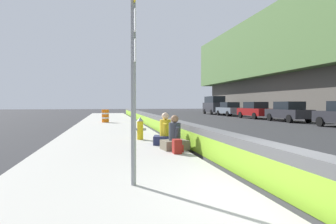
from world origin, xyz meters
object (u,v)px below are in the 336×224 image
object	(u,v)px
parked_car_midline	(255,110)
fire_hydrant	(140,128)
parked_car_fourth	(288,112)
route_sign_post	(134,64)
parked_car_farther	(214,105)
seated_person_foreground	(175,139)
backpack	(177,147)
parked_car_far	(229,109)
construction_barrel	(105,116)
seated_person_middle	(165,134)

from	to	relation	value
parked_car_midline	fire_hydrant	bearing A→B (deg)	140.44
parked_car_fourth	route_sign_post	bearing A→B (deg)	140.07
parked_car_fourth	parked_car_farther	bearing A→B (deg)	-0.01
seated_person_foreground	backpack	world-z (taller)	seated_person_foreground
parked_car_fourth	parked_car_farther	world-z (taller)	parked_car_farther
route_sign_post	backpack	bearing A→B (deg)	-26.36
backpack	parked_car_far	distance (m)	29.47
construction_barrel	parked_car_farther	size ratio (longest dim) A/B	0.18
parked_car_fourth	parked_car_midline	distance (m)	5.51
fire_hydrant	seated_person_middle	xyz separation A→B (m)	(-1.54, -0.70, -0.10)
route_sign_post	construction_barrel	size ratio (longest dim) A/B	3.79
backpack	fire_hydrant	bearing A→B (deg)	11.09
parked_car_far	parked_car_midline	bearing A→B (deg)	-179.94
fire_hydrant	seated_person_middle	world-z (taller)	seated_person_middle
backpack	construction_barrel	bearing A→B (deg)	8.08
seated_person_middle	parked_car_far	xyz separation A→B (m)	(24.57, -12.93, 0.38)
seated_person_middle	construction_barrel	bearing A→B (deg)	9.39
seated_person_middle	construction_barrel	xyz separation A→B (m)	(12.59, 2.08, 0.13)
parked_car_fourth	parked_car_midline	xyz separation A→B (m)	(5.51, 0.15, 0.00)
parked_car_farther	parked_car_fourth	bearing A→B (deg)	179.99
parked_car_midline	backpack	bearing A→B (deg)	146.98
construction_barrel	parked_car_far	bearing A→B (deg)	-51.42
backpack	seated_person_foreground	bearing A→B (deg)	-6.90
construction_barrel	parked_car_fourth	bearing A→B (deg)	-90.20
parked_car_far	parked_car_farther	distance (m)	5.75
seated_person_middle	parked_car_far	bearing A→B (deg)	-27.76
parked_car_midline	parked_car_farther	distance (m)	12.26
backpack	parked_car_far	bearing A→B (deg)	-26.09
seated_person_middle	backpack	xyz separation A→B (m)	(-1.89, 0.03, -0.15)
route_sign_post	seated_person_middle	bearing A→B (deg)	-17.18
seated_person_foreground	construction_barrel	xyz separation A→B (m)	(13.77, 2.14, 0.15)
backpack	construction_barrel	world-z (taller)	construction_barrel
parked_car_fourth	parked_car_far	size ratio (longest dim) A/B	0.99
seated_person_foreground	construction_barrel	world-z (taller)	seated_person_foreground
fire_hydrant	seated_person_foreground	bearing A→B (deg)	-164.37
construction_barrel	parked_car_far	size ratio (longest dim) A/B	0.21
route_sign_post	fire_hydrant	world-z (taller)	route_sign_post
route_sign_post	parked_car_far	world-z (taller)	route_sign_post
seated_person_foreground	parked_car_fourth	world-z (taller)	parked_car_fourth
fire_hydrant	parked_car_far	bearing A→B (deg)	-30.62
backpack	parked_car_farther	xyz separation A→B (m)	(32.19, -13.11, 1.02)
route_sign_post	parked_car_fourth	size ratio (longest dim) A/B	0.80
fire_hydrant	seated_person_middle	distance (m)	1.70
seated_person_middle	parked_car_midline	distance (m)	22.21
parked_car_midline	construction_barrel	bearing A→B (deg)	109.96
construction_barrel	parked_car_fourth	xyz separation A→B (m)	(-0.05, -15.17, 0.24)
parked_car_midline	parked_car_farther	xyz separation A→B (m)	(12.24, -0.15, 0.49)
fire_hydrant	backpack	distance (m)	3.51
route_sign_post	parked_car_farther	world-z (taller)	route_sign_post
seated_person_foreground	parked_car_midline	world-z (taller)	parked_car_midline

